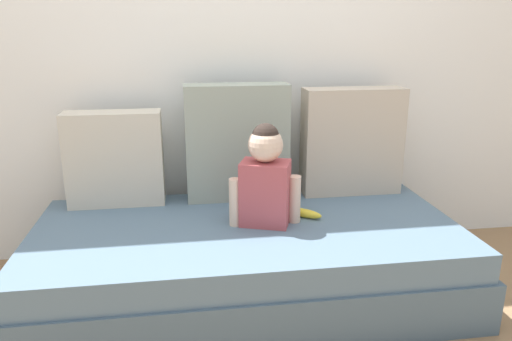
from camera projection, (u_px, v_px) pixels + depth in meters
ground_plane at (247, 294)px, 2.27m from camera, size 12.00×12.00×0.00m
back_wall at (231, 35)px, 2.50m from camera, size 5.14×0.10×2.33m
couch at (247, 260)px, 2.22m from camera, size 1.94×0.93×0.36m
throw_pillow_left at (115, 159)px, 2.36m from camera, size 0.46×0.16×0.46m
throw_pillow_center at (237, 142)px, 2.43m from camera, size 0.52×0.16×0.58m
throw_pillow_right at (352, 141)px, 2.52m from camera, size 0.52×0.16×0.55m
toddler at (265, 177)px, 2.11m from camera, size 0.32×0.21×0.46m
banana at (305, 213)px, 2.24m from camera, size 0.16×0.14×0.04m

